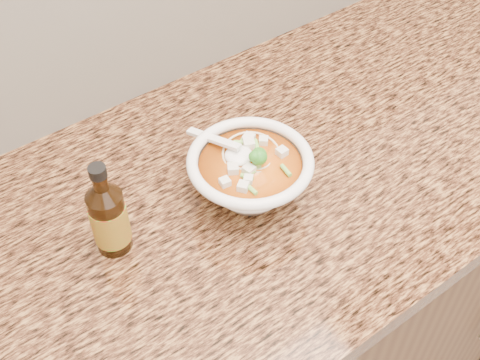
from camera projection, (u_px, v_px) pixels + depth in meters
cabinet at (276, 300)px, 1.41m from camera, size 4.00×0.65×0.86m
counter_slab at (287, 165)px, 1.08m from camera, size 4.00×0.68×0.04m
soup_bowl at (250, 176)px, 0.96m from camera, size 0.20×0.23×0.11m
hot_sauce_bottle at (109, 218)px, 0.88m from camera, size 0.07×0.07×0.17m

